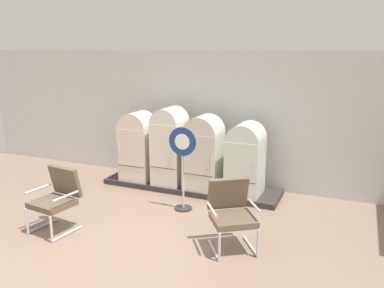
{
  "coord_description": "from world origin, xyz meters",
  "views": [
    {
      "loc": [
        3.1,
        -4.13,
        2.86
      ],
      "look_at": [
        0.14,
        2.75,
        1.04
      ],
      "focal_mm": 36.9,
      "sensor_mm": 36.0,
      "label": 1
    }
  ],
  "objects_px": {
    "armchair_right": "(231,211)",
    "refrigerator_2": "(204,150)",
    "sign_stand": "(183,167)",
    "refrigerator_3": "(245,157)",
    "armchair_left": "(57,196)",
    "refrigerator_0": "(138,144)",
    "refrigerator_1": "(170,143)"
  },
  "relations": [
    {
      "from": "armchair_right",
      "to": "refrigerator_2",
      "type": "bearing_deg",
      "value": 121.93
    },
    {
      "from": "armchair_right",
      "to": "sign_stand",
      "type": "height_order",
      "value": "sign_stand"
    },
    {
      "from": "refrigerator_3",
      "to": "armchair_left",
      "type": "relative_size",
      "value": 1.38
    },
    {
      "from": "refrigerator_0",
      "to": "refrigerator_3",
      "type": "relative_size",
      "value": 1.05
    },
    {
      "from": "refrigerator_1",
      "to": "refrigerator_2",
      "type": "distance_m",
      "value": 0.76
    },
    {
      "from": "refrigerator_2",
      "to": "armchair_left",
      "type": "xyz_separation_m",
      "value": [
        -1.55,
        -2.45,
        -0.32
      ]
    },
    {
      "from": "refrigerator_2",
      "to": "refrigerator_3",
      "type": "height_order",
      "value": "refrigerator_2"
    },
    {
      "from": "refrigerator_2",
      "to": "sign_stand",
      "type": "xyz_separation_m",
      "value": [
        -0.03,
        -0.93,
        -0.09
      ]
    },
    {
      "from": "refrigerator_1",
      "to": "refrigerator_3",
      "type": "relative_size",
      "value": 1.14
    },
    {
      "from": "refrigerator_3",
      "to": "armchair_left",
      "type": "bearing_deg",
      "value": -134.03
    },
    {
      "from": "refrigerator_2",
      "to": "armchair_left",
      "type": "relative_size",
      "value": 1.46
    },
    {
      "from": "refrigerator_0",
      "to": "refrigerator_1",
      "type": "height_order",
      "value": "refrigerator_1"
    },
    {
      "from": "refrigerator_0",
      "to": "sign_stand",
      "type": "height_order",
      "value": "refrigerator_0"
    },
    {
      "from": "refrigerator_1",
      "to": "refrigerator_2",
      "type": "relative_size",
      "value": 1.08
    },
    {
      "from": "refrigerator_1",
      "to": "armchair_right",
      "type": "bearing_deg",
      "value": -44.72
    },
    {
      "from": "refrigerator_0",
      "to": "refrigerator_1",
      "type": "relative_size",
      "value": 0.92
    },
    {
      "from": "refrigerator_2",
      "to": "armchair_left",
      "type": "distance_m",
      "value": 2.91
    },
    {
      "from": "refrigerator_2",
      "to": "refrigerator_3",
      "type": "distance_m",
      "value": 0.85
    },
    {
      "from": "refrigerator_1",
      "to": "refrigerator_2",
      "type": "xyz_separation_m",
      "value": [
        0.76,
        -0.02,
        -0.07
      ]
    },
    {
      "from": "armchair_right",
      "to": "refrigerator_0",
      "type": "bearing_deg",
      "value": 144.76
    },
    {
      "from": "armchair_right",
      "to": "refrigerator_1",
      "type": "bearing_deg",
      "value": 135.28
    },
    {
      "from": "refrigerator_2",
      "to": "armchair_right",
      "type": "distance_m",
      "value": 2.28
    },
    {
      "from": "refrigerator_0",
      "to": "armchair_right",
      "type": "relative_size",
      "value": 1.44
    },
    {
      "from": "refrigerator_1",
      "to": "sign_stand",
      "type": "height_order",
      "value": "refrigerator_1"
    },
    {
      "from": "refrigerator_3",
      "to": "armchair_right",
      "type": "xyz_separation_m",
      "value": [
        0.34,
        -1.94,
        -0.28
      ]
    },
    {
      "from": "armchair_left",
      "to": "armchair_right",
      "type": "relative_size",
      "value": 1.0
    },
    {
      "from": "refrigerator_1",
      "to": "refrigerator_3",
      "type": "distance_m",
      "value": 1.61
    },
    {
      "from": "refrigerator_3",
      "to": "sign_stand",
      "type": "xyz_separation_m",
      "value": [
        -0.87,
        -0.96,
        -0.04
      ]
    },
    {
      "from": "refrigerator_2",
      "to": "armchair_right",
      "type": "bearing_deg",
      "value": -58.07
    },
    {
      "from": "refrigerator_2",
      "to": "refrigerator_0",
      "type": "bearing_deg",
      "value": -179.62
    },
    {
      "from": "refrigerator_0",
      "to": "sign_stand",
      "type": "relative_size",
      "value": 0.95
    },
    {
      "from": "refrigerator_3",
      "to": "sign_stand",
      "type": "distance_m",
      "value": 1.3
    }
  ]
}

